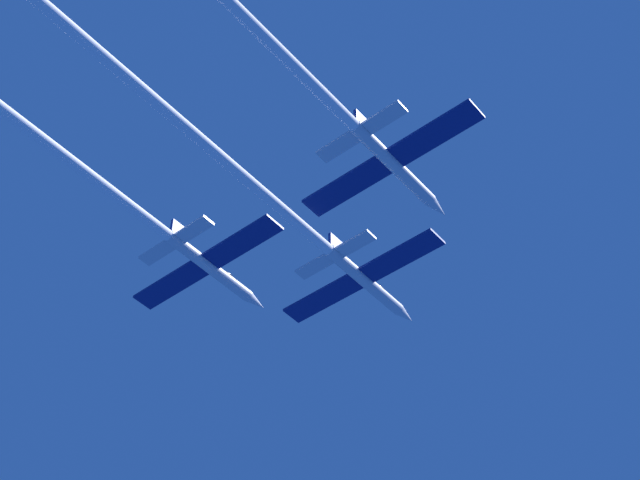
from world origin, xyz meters
TOP-DOWN VIEW (x-y plane):
  - jet_lead at (0.06, -13.79)m, footprint 15.58×47.80m
  - jet_left_wing at (-9.67, -24.64)m, footprint 15.58×52.53m
  - jet_right_wing at (9.35, -24.72)m, footprint 15.58×53.21m

SIDE VIEW (x-z plane):
  - jet_lead at x=0.06m, z-range -1.88..0.70m
  - jet_right_wing at x=9.35m, z-range -1.42..1.16m
  - jet_left_wing at x=-9.67m, z-range -0.84..1.74m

